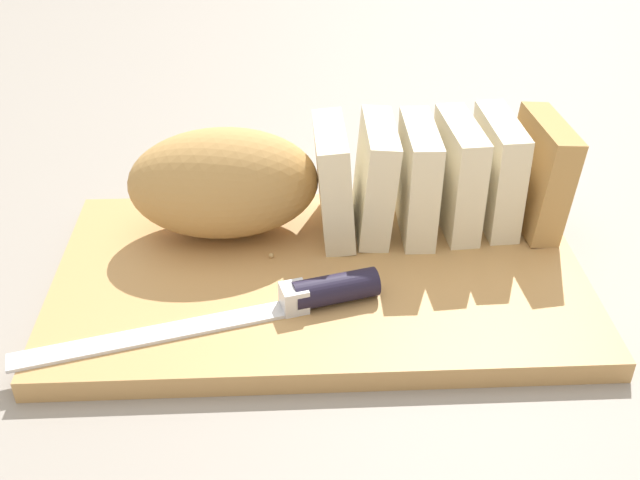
{
  "coord_description": "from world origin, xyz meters",
  "views": [
    {
      "loc": [
        -0.03,
        -0.53,
        0.4
      ],
      "look_at": [
        0.0,
        0.0,
        0.05
      ],
      "focal_mm": 43.45,
      "sensor_mm": 36.0,
      "label": 1
    }
  ],
  "objects": [
    {
      "name": "ground_plane",
      "position": [
        0.0,
        0.0,
        0.0
      ],
      "size": [
        3.0,
        3.0,
        0.0
      ],
      "primitive_type": "plane",
      "color": "gray"
    },
    {
      "name": "bread_knife",
      "position": [
        -0.02,
        -0.05,
        0.03
      ],
      "size": [
        0.28,
        0.09,
        0.02
      ],
      "rotation": [
        0.0,
        0.0,
        3.39
      ],
      "color": "silver",
      "rests_on": "cutting_board"
    },
    {
      "name": "crumb_near_knife",
      "position": [
        0.0,
        -0.03,
        0.02
      ],
      "size": [
        0.01,
        0.01,
        0.01
      ],
      "primitive_type": "sphere",
      "color": "tan",
      "rests_on": "cutting_board"
    },
    {
      "name": "cutting_board",
      "position": [
        0.0,
        0.0,
        0.01
      ],
      "size": [
        0.45,
        0.26,
        0.02
      ],
      "primitive_type": "cube",
      "rotation": [
        0.0,
        0.0,
        -0.01
      ],
      "color": "tan",
      "rests_on": "ground_plane"
    },
    {
      "name": "crumb_stray_left",
      "position": [
        -0.04,
        0.02,
        0.02
      ],
      "size": [
        0.0,
        0.0,
        0.0
      ],
      "primitive_type": "sphere",
      "color": "tan",
      "rests_on": "cutting_board"
    },
    {
      "name": "crumb_near_loaf",
      "position": [
        -0.02,
        -0.02,
        0.02
      ],
      "size": [
        0.0,
        0.0,
        0.0
      ],
      "primitive_type": "sphere",
      "color": "tan",
      "rests_on": "cutting_board"
    },
    {
      "name": "bread_loaf",
      "position": [
        0.01,
        0.07,
        0.07
      ],
      "size": [
        0.39,
        0.1,
        0.1
      ],
      "rotation": [
        0.0,
        0.0,
        0.02
      ],
      "color": "tan",
      "rests_on": "cutting_board"
    }
  ]
}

